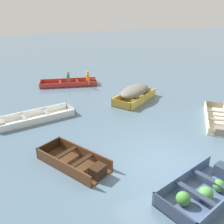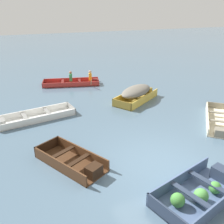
{
  "view_description": "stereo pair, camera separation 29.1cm",
  "coord_description": "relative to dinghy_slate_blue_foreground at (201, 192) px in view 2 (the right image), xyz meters",
  "views": [
    {
      "loc": [
        -4.09,
        -5.59,
        4.76
      ],
      "look_at": [
        -0.22,
        3.76,
        0.35
      ],
      "focal_mm": 40.0,
      "sensor_mm": 36.0,
      "label": 1
    },
    {
      "loc": [
        -3.82,
        -5.7,
        4.76
      ],
      "look_at": [
        -0.22,
        3.76,
        0.35
      ],
      "focal_mm": 40.0,
      "sensor_mm": 36.0,
      "label": 2
    }
  ],
  "objects": [
    {
      "name": "ground_plane",
      "position": [
        -0.24,
        1.66,
        -0.17
      ],
      "size": [
        80.0,
        80.0,
        0.0
      ],
      "primitive_type": "plane",
      "color": "slate"
    },
    {
      "name": "skiff_cream_far_moored",
      "position": [
        3.68,
        3.41,
        -0.05
      ],
      "size": [
        2.69,
        3.01,
        0.33
      ],
      "color": "beige",
      "rests_on": "ground"
    },
    {
      "name": "skiff_yellow_mid_moored",
      "position": [
        1.58,
        7.14,
        0.29
      ],
      "size": [
        2.95,
        2.49,
        0.78
      ],
      "color": "#E5BC47",
      "rests_on": "ground"
    },
    {
      "name": "rowboat_red_with_crew",
      "position": [
        -0.84,
        11.15,
        -0.01
      ],
      "size": [
        3.66,
        2.33,
        0.88
      ],
      "color": "#AD2D28",
      "rests_on": "ground"
    },
    {
      "name": "skiff_dark_varnish_outer_moored",
      "position": [
        -2.86,
        2.6,
        -0.02
      ],
      "size": [
        2.09,
        2.61,
        0.39
      ],
      "color": "#4C2D19",
      "rests_on": "ground"
    },
    {
      "name": "dinghy_slate_blue_foreground",
      "position": [
        0.0,
        0.0,
        0.0
      ],
      "size": [
        2.9,
        2.01,
        0.42
      ],
      "color": "#475B7F",
      "rests_on": "ground"
    },
    {
      "name": "skiff_white_near_moored",
      "position": [
        -3.74,
        6.64,
        -0.07
      ],
      "size": [
        3.52,
        1.63,
        0.3
      ],
      "color": "white",
      "rests_on": "ground"
    }
  ]
}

